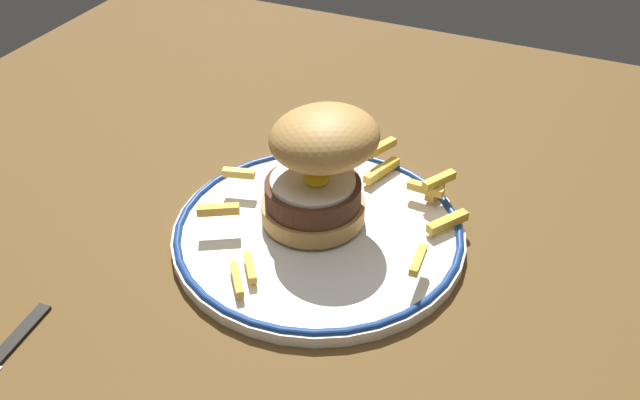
{
  "coord_description": "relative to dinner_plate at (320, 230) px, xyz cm",
  "views": [
    {
      "loc": [
        18.15,
        -50.79,
        45.98
      ],
      "look_at": [
        -4.77,
        0.32,
        4.6
      ],
      "focal_mm": 40.37,
      "sensor_mm": 36.0,
      "label": 1
    }
  ],
  "objects": [
    {
      "name": "ground_plane",
      "position": [
        4.77,
        -0.32,
        -2.84
      ],
      "size": [
        129.22,
        109.13,
        4.0
      ],
      "primitive_type": "cube",
      "color": "#553B1B"
    },
    {
      "name": "fries_pile",
      "position": [
        3.13,
        4.24,
        1.96
      ],
      "size": [
        25.22,
        27.36,
        2.73
      ],
      "color": "gold",
      "rests_on": "dinner_plate"
    },
    {
      "name": "dinner_plate",
      "position": [
        0.0,
        0.0,
        0.0
      ],
      "size": [
        29.1,
        29.1,
        1.6
      ],
      "color": "white",
      "rests_on": "ground_plane"
    },
    {
      "name": "burger",
      "position": [
        -0.73,
        1.48,
        6.85
      ],
      "size": [
        13.52,
        13.19,
        12.15
      ],
      "color": "#B28243",
      "rests_on": "dinner_plate"
    }
  ]
}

